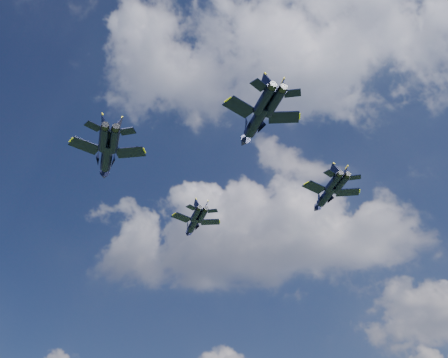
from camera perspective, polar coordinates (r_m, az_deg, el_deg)
jet_lead at (r=119.35m, az=-3.14°, el=-4.62°), size 9.99×13.26×3.25m
jet_left at (r=99.74m, az=-11.84°, el=2.14°), size 12.33×16.75×4.03m
jet_right at (r=106.81m, az=10.32°, el=-1.70°), size 10.63×14.37×3.47m
jet_slot at (r=85.61m, az=3.23°, el=5.79°), size 11.66×15.25×3.76m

